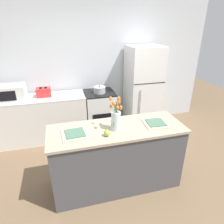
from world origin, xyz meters
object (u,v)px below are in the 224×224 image
Objects in this scene: pear_figurine at (107,133)px; plate_setting_left at (75,134)px; toaster at (44,92)px; cooking_pot at (99,90)px; flower_vase at (116,118)px; stove_range at (100,112)px; refrigerator at (143,89)px; microwave at (11,93)px; plate_setting_right at (156,123)px.

plate_setting_left is at bearing 159.13° from pear_figurine.
cooking_pot is (1.07, -0.07, -0.02)m from toaster.
flower_vase is at bearing 40.98° from pear_figurine.
toaster is at bearing 104.57° from plate_setting_left.
stove_range is 7.42× the size of pear_figurine.
refrigerator is 6.35× the size of toaster.
microwave is at bearing -179.97° from refrigerator.
plate_setting_right is (-0.50, -1.62, 0.06)m from refrigerator.
microwave is at bearing 127.57° from pear_figurine.
stove_range is 0.51m from cooking_pot.
refrigerator is at bearing 0.04° from stove_range.
pear_figurine is (-0.15, -0.13, -0.11)m from flower_vase.
pear_figurine is at bearing -168.88° from plate_setting_right.
plate_setting_left is (-1.60, -1.62, 0.06)m from refrigerator.
microwave is at bearing -176.43° from toaster.
microwave is at bearing 178.73° from cooking_pot.
pear_figurine is at bearing -52.43° from microwave.
pear_figurine is at bearing -98.87° from stove_range.
toaster reaches higher than plate_setting_right.
pear_figurine is 0.35× the size of plate_setting_right.
flower_vase is at bearing -1.23° from plate_setting_left.
pear_figurine is 1.74m from cooking_pot.
toaster reaches higher than pear_figurine.
refrigerator is 5.10× the size of plate_setting_right.
microwave is (-1.63, -0.00, 0.58)m from stove_range.
plate_setting_right is (1.09, 0.00, 0.00)m from plate_setting_left.
plate_setting_right is at bearing 1.12° from flower_vase.
toaster is 0.58× the size of microwave.
refrigerator is at bearing 2.24° from cooking_pot.
toaster reaches higher than stove_range.
pear_figurine is 0.35× the size of plate_setting_left.
plate_setting_left is 1.42× the size of cooking_pot.
pear_figurine is at bearing -98.84° from cooking_pot.
plate_setting_right is (0.72, 0.14, -0.04)m from pear_figurine.
toaster is (-1.08, 0.03, 0.54)m from stove_range.
cooking_pot is (-0.01, -0.04, 0.51)m from stove_range.
microwave reaches higher than plate_setting_left.
cooking_pot reaches higher than plate_setting_left.
refrigerator is 2.03m from toaster.
refrigerator reaches higher than stove_range.
cooking_pot is (0.12, 1.59, -0.14)m from flower_vase.
microwave reaches higher than toaster.
refrigerator reaches higher than pear_figurine.
stove_range is 1.05m from refrigerator.
plate_setting_left is at bearing -58.75° from microwave.
plate_setting_right is (0.45, -1.62, 0.50)m from stove_range.
microwave reaches higher than cooking_pot.
cooking_pot is (0.27, 1.72, -0.03)m from pear_figurine.
flower_vase is at bearing -123.40° from refrigerator.
stove_range is at bearing 85.64° from flower_vase.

